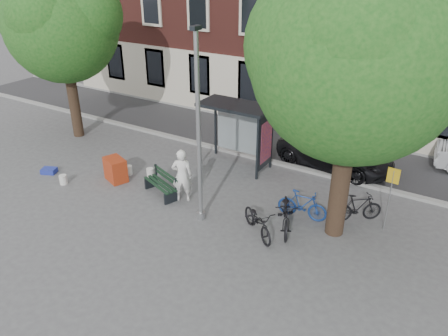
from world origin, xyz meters
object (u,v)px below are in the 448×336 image
object	(u,v)px
bike_c	(286,213)
red_stand	(115,170)
bike_d	(358,208)
bench	(162,185)
bike_a	(258,221)
lamppost	(199,140)
car_dark	(335,152)
bus_shelter	(246,122)
painter	(182,176)
bike_b	(302,205)
notice_sign	(392,185)

from	to	relation	value
bike_c	red_stand	world-z (taller)	bike_c
bike_d	bench	bearing A→B (deg)	67.71
bike_a	red_stand	world-z (taller)	bike_a
lamppost	car_dark	xyz separation A→B (m)	(2.49, 6.04, -2.14)
bench	car_dark	world-z (taller)	car_dark
bus_shelter	bench	world-z (taller)	bus_shelter
bike_a	bike_d	xyz separation A→B (m)	(2.42, 2.36, 0.01)
bike_a	bike_d	world-z (taller)	bike_d
bus_shelter	bike_a	xyz separation A→B (m)	(2.61, -3.95, -1.44)
lamppost	painter	world-z (taller)	lamppost
lamppost	bike_c	world-z (taller)	lamppost
bench	bike_b	world-z (taller)	bike_b
bus_shelter	painter	size ratio (longest dim) A/B	1.47
bike_c	car_dark	world-z (taller)	car_dark
bike_a	bike_d	size ratio (longest dim) A/B	1.13
bike_c	car_dark	xyz separation A→B (m)	(-0.11, 5.11, 0.09)
bike_c	bench	bearing A→B (deg)	159.16
red_stand	bike_c	bearing A→B (deg)	3.10
bus_shelter	red_stand	world-z (taller)	bus_shelter
bike_a	bike_b	distance (m)	1.78
bike_a	car_dark	distance (m)	5.90
notice_sign	bench	bearing A→B (deg)	-159.93
bench	painter	bearing A→B (deg)	25.43
bus_shelter	bike_a	size ratio (longest dim) A/B	1.56
bus_shelter	bike_a	distance (m)	4.94
bike_b	bike_c	xyz separation A→B (m)	(-0.21, -0.81, 0.06)
bus_shelter	painter	bearing A→B (deg)	-99.74
lamppost	red_stand	bearing A→B (deg)	172.59
bike_a	bike_c	size ratio (longest dim) A/B	0.87
bike_b	notice_sign	world-z (taller)	notice_sign
bike_b	bike_d	xyz separation A→B (m)	(1.60, 0.78, -0.01)
bus_shelter	bike_c	distance (m)	4.72
bike_c	notice_sign	bearing A→B (deg)	5.15
painter	bike_b	bearing A→B (deg)	165.42
bike_b	bike_c	world-z (taller)	bike_c
bench	red_stand	bearing A→B (deg)	-157.58
bus_shelter	bike_d	distance (m)	5.46
lamppost	bus_shelter	distance (m)	4.24
car_dark	bike_a	bearing A→B (deg)	-178.34
bike_d	bus_shelter	bearing A→B (deg)	33.69
bus_shelter	bike_b	world-z (taller)	bus_shelter
bus_shelter	lamppost	bearing A→B (deg)	-81.57
bench	bike_c	world-z (taller)	bike_c
painter	bike_d	xyz separation A→B (m)	(5.62, 1.86, -0.49)
painter	car_dark	distance (m)	6.54
bus_shelter	notice_sign	size ratio (longest dim) A/B	1.33
bench	bike_c	bearing A→B (deg)	25.43
lamppost	bike_a	size ratio (longest dim) A/B	3.35
bench	notice_sign	bearing A→B (deg)	35.71
bike_d	painter	bearing A→B (deg)	69.55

